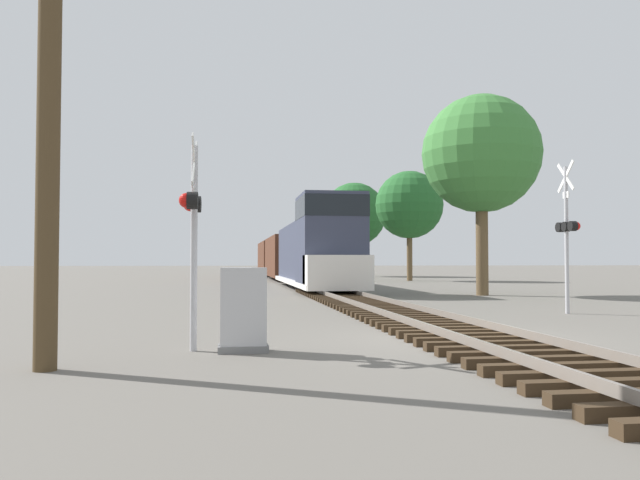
{
  "coord_description": "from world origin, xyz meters",
  "views": [
    {
      "loc": [
        -4.69,
        -12.0,
        1.57
      ],
      "look_at": [
        -1.65,
        8.66,
        2.28
      ],
      "focal_mm": 35.0,
      "sensor_mm": 36.0,
      "label": 1
    }
  ],
  "objects": [
    {
      "name": "ground_plane",
      "position": [
        0.0,
        0.0,
        0.0
      ],
      "size": [
        400.0,
        400.0,
        0.0
      ],
      "primitive_type": "plane",
      "color": "#666059"
    },
    {
      "name": "rail_track_bed",
      "position": [
        0.0,
        -0.0,
        0.14
      ],
      "size": [
        2.6,
        160.0,
        0.31
      ],
      "color": "#382819",
      "rests_on": "ground"
    },
    {
      "name": "freight_train",
      "position": [
        0.0,
        35.52,
        1.93
      ],
      "size": [
        2.91,
        46.2,
        4.65
      ],
      "color": "#33384C",
      "rests_on": "ground"
    },
    {
      "name": "crossing_signal_near",
      "position": [
        -5.31,
        -0.88,
        2.33
      ],
      "size": [
        0.35,
        1.0,
        3.76
      ],
      "rotation": [
        0.0,
        0.0,
        -1.6
      ],
      "color": "#B7B7BC",
      "rests_on": "ground"
    },
    {
      "name": "crossing_signal_far",
      "position": [
        5.37,
        5.37,
        2.54
      ],
      "size": [
        0.32,
        1.0,
        4.57
      ],
      "rotation": [
        0.0,
        0.0,
        1.57
      ],
      "color": "#B7B7BC",
      "rests_on": "ground"
    },
    {
      "name": "relay_cabinet",
      "position": [
        -4.43,
        -1.12,
        0.72
      ],
      "size": [
        0.86,
        0.5,
        1.46
      ],
      "color": "slate",
      "rests_on": "ground"
    },
    {
      "name": "utility_pole",
      "position": [
        -7.28,
        -2.55,
        3.69
      ],
      "size": [
        1.8,
        0.33,
        7.18
      ],
      "color": "#4C3A23",
      "rests_on": "ground"
    },
    {
      "name": "tree_far_right",
      "position": [
        6.82,
        15.16,
        6.48
      ],
      "size": [
        5.43,
        5.43,
        9.23
      ],
      "color": "brown",
      "rests_on": "ground"
    },
    {
      "name": "tree_mid_background",
      "position": [
        9.6,
        36.06,
        6.05
      ],
      "size": [
        5.41,
        5.41,
        8.77
      ],
      "color": "brown",
      "rests_on": "ground"
    },
    {
      "name": "tree_deep_background",
      "position": [
        8.13,
        50.87,
        6.38
      ],
      "size": [
        6.53,
        6.53,
        9.66
      ],
      "color": "#473521",
      "rests_on": "ground"
    }
  ]
}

